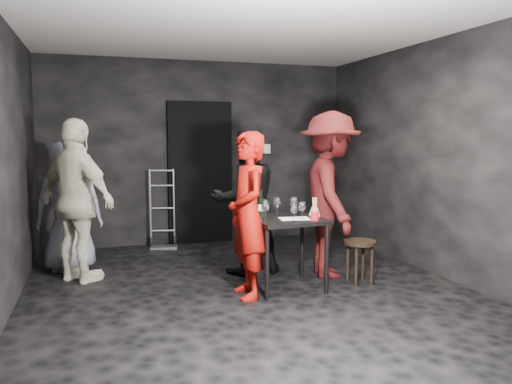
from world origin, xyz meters
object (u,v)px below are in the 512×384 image
object	(u,v)px
hand_truck	(163,233)
wine_bottle	(261,207)
server_red	(248,207)
bystander_cream	(77,185)
stool	(360,249)
tasting_table	(286,227)
woman_black	(246,191)
man_maroon	(331,174)
breadstick_cup	(315,209)
bystander_grey	(69,203)

from	to	relation	value
hand_truck	wine_bottle	xyz separation A→B (m)	(0.73, -2.31, 0.66)
server_red	bystander_cream	world-z (taller)	bystander_cream
stool	wine_bottle	size ratio (longest dim) A/B	1.57
wine_bottle	tasting_table	bearing A→B (deg)	-8.00
woman_black	wine_bottle	xyz separation A→B (m)	(-0.03, -0.66, -0.10)
woman_black	man_maroon	distance (m)	0.99
tasting_table	breadstick_cup	world-z (taller)	breadstick_cup
tasting_table	woman_black	xyz separation A→B (m)	(-0.23, 0.70, 0.32)
woman_black	man_maroon	size ratio (longest dim) A/B	0.83
man_maroon	breadstick_cup	world-z (taller)	man_maroon
man_maroon	bystander_cream	size ratio (longest dim) A/B	1.09
hand_truck	stool	size ratio (longest dim) A/B	2.39
stool	bystander_grey	xyz separation A→B (m)	(-3.04, 1.52, 0.43)
tasting_table	woman_black	bearing A→B (deg)	108.52
stool	tasting_table	bearing A→B (deg)	174.33
bystander_grey	breadstick_cup	bearing A→B (deg)	146.88
man_maroon	wine_bottle	bearing A→B (deg)	117.53
breadstick_cup	woman_black	bearing A→B (deg)	116.31
hand_truck	bystander_grey	xyz separation A→B (m)	(-1.21, -0.91, 0.60)
woman_black	bystander_grey	world-z (taller)	woman_black
stool	bystander_grey	distance (m)	3.42
bystander_cream	bystander_grey	bearing A→B (deg)	-28.68
stool	breadstick_cup	distance (m)	0.79
woman_black	bystander_grey	size ratio (longest dim) A/B	1.20
server_red	breadstick_cup	distance (m)	0.69
woman_black	wine_bottle	size ratio (longest dim) A/B	6.46
tasting_table	server_red	world-z (taller)	server_red
man_maroon	bystander_grey	world-z (taller)	man_maroon
hand_truck	bystander_cream	world-z (taller)	bystander_cream
server_red	bystander_grey	bearing A→B (deg)	-132.34
server_red	bystander_cream	xyz separation A→B (m)	(-1.62, 1.05, 0.17)
tasting_table	wine_bottle	distance (m)	0.34
tasting_table	stool	distance (m)	0.88
bystander_cream	bystander_grey	distance (m)	0.61
hand_truck	bystander_cream	xyz separation A→B (m)	(-1.09, -1.44, 0.87)
wine_bottle	bystander_cream	bearing A→B (deg)	154.58
stool	woman_black	world-z (taller)	woman_black
hand_truck	woman_black	xyz separation A→B (m)	(0.76, -1.65, 0.76)
bystander_cream	tasting_table	bearing A→B (deg)	-154.86
tasting_table	man_maroon	distance (m)	0.87
server_red	bystander_grey	world-z (taller)	server_red
bystander_grey	wine_bottle	bearing A→B (deg)	145.49
woman_black	bystander_cream	world-z (taller)	bystander_cream
hand_truck	bystander_cream	size ratio (longest dim) A/B	0.52
hand_truck	stool	bearing A→B (deg)	-40.78
woman_black	wine_bottle	bearing A→B (deg)	85.56
hand_truck	wine_bottle	world-z (taller)	hand_truck
bystander_grey	hand_truck	bearing A→B (deg)	-141.80
stool	man_maroon	world-z (taller)	man_maroon
tasting_table	hand_truck	bearing A→B (deg)	112.94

